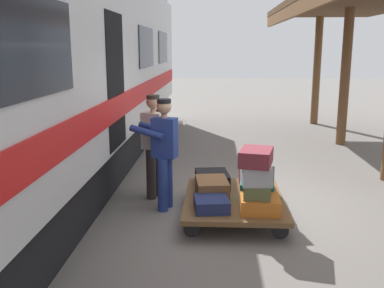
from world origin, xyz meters
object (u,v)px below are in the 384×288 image
at_px(suitcase_teal_softside, 256,188).
at_px(suitcase_maroon_trunk, 253,178).
at_px(suitcase_black_hardshell, 212,179).
at_px(suitcase_slate_roller, 257,172).
at_px(suitcase_burgundy_valise, 256,157).
at_px(porter_in_overalls, 163,150).
at_px(suitcase_gray_aluminum, 256,174).
at_px(suitcase_orange_carryall, 260,204).
at_px(suitcase_navy_fabric, 211,204).
at_px(luggage_cart, 234,200).
at_px(porter_by_door, 155,143).
at_px(train_car, 18,73).
at_px(suitcase_olive_duffel, 257,190).
at_px(suitcase_brown_leather, 212,188).

xyz_separation_m(suitcase_teal_softside, suitcase_maroon_trunk, (0.00, -0.53, 0.00)).
bearing_deg(suitcase_maroon_trunk, suitcase_teal_softside, 90.00).
bearing_deg(suitcase_black_hardshell, suitcase_teal_softside, 140.87).
relative_size(suitcase_slate_roller, suitcase_burgundy_valise, 0.70).
bearing_deg(porter_in_overalls, suitcase_gray_aluminum, 149.71).
relative_size(suitcase_orange_carryall, suitcase_slate_roller, 1.43).
relative_size(suitcase_navy_fabric, suitcase_slate_roller, 1.25).
bearing_deg(suitcase_burgundy_valise, luggage_cart, -63.05).
bearing_deg(porter_in_overalls, suitcase_burgundy_valise, 149.84).
xyz_separation_m(luggage_cart, suitcase_teal_softside, (-0.32, 0.00, 0.18)).
bearing_deg(suitcase_gray_aluminum, suitcase_slate_roller, -97.54).
relative_size(suitcase_black_hardshell, porter_by_door, 0.36).
bearing_deg(porter_in_overalls, porter_by_door, -68.89).
bearing_deg(suitcase_navy_fabric, suitcase_orange_carryall, 180.00).
bearing_deg(suitcase_navy_fabric, luggage_cart, -121.57).
bearing_deg(train_car, suitcase_maroon_trunk, -177.86).
bearing_deg(suitcase_black_hardshell, suitcase_maroon_trunk, 180.00).
height_order(suitcase_olive_duffel, porter_in_overalls, porter_in_overalls).
height_order(train_car, suitcase_maroon_trunk, train_car).
distance_m(suitcase_maroon_trunk, porter_in_overalls, 1.50).
xyz_separation_m(suitcase_brown_leather, suitcase_slate_roller, (-0.65, 0.03, 0.27)).
height_order(suitcase_black_hardshell, suitcase_burgundy_valise, suitcase_burgundy_valise).
bearing_deg(suitcase_black_hardshell, suitcase_olive_duffel, 119.64).
relative_size(suitcase_teal_softside, suitcase_gray_aluminum, 1.39).
xyz_separation_m(train_car, suitcase_brown_leather, (-2.95, 0.39, -1.64)).
bearing_deg(porter_in_overalls, suitcase_brown_leather, 160.74).
distance_m(suitcase_brown_leather, suitcase_teal_softside, 0.65).
distance_m(suitcase_brown_leather, suitcase_gray_aluminum, 0.87).
xyz_separation_m(train_car, suitcase_orange_carryall, (-3.60, 0.92, -1.67)).
bearing_deg(train_car, porter_in_overalls, 176.53).
relative_size(suitcase_brown_leather, suitcase_orange_carryall, 1.12).
bearing_deg(suitcase_black_hardshell, suitcase_orange_carryall, 121.57).
relative_size(suitcase_black_hardshell, porter_in_overalls, 0.36).
relative_size(luggage_cart, suitcase_navy_fabric, 3.99).
bearing_deg(suitcase_orange_carryall, suitcase_navy_fabric, -0.00).
xyz_separation_m(luggage_cart, suitcase_gray_aluminum, (-0.27, 0.52, 0.55)).
height_order(suitcase_brown_leather, suitcase_burgundy_valise, suitcase_burgundy_valise).
distance_m(suitcase_black_hardshell, suitcase_gray_aluminum, 1.26).
bearing_deg(suitcase_teal_softside, suitcase_maroon_trunk, -90.00).
bearing_deg(suitcase_orange_carryall, suitcase_teal_softside, -90.00).
xyz_separation_m(luggage_cart, suitcase_olive_duffel, (-0.29, 0.54, 0.33)).
bearing_deg(suitcase_navy_fabric, porter_by_door, -54.29).
distance_m(suitcase_maroon_trunk, suitcase_black_hardshell, 0.65).
height_order(train_car, luggage_cart, train_car).
bearing_deg(suitcase_maroon_trunk, suitcase_slate_roller, 90.56).
bearing_deg(porter_by_door, suitcase_slate_roller, 152.85).
bearing_deg(porter_by_door, suitcase_orange_carryall, 140.51).
distance_m(luggage_cart, suitcase_burgundy_valise, 0.97).
relative_size(luggage_cart, suitcase_gray_aluminum, 4.23).
bearing_deg(suitcase_orange_carryall, luggage_cart, -58.43).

